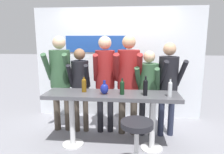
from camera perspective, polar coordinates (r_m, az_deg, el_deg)
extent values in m
plane|color=gray|center=(3.57, -0.13, -19.27)|extent=(40.00, 40.00, 0.00)
cube|color=silver|center=(4.54, 1.67, 3.80)|extent=(3.75, 0.10, 2.47)
cube|color=#1E479E|center=(4.50, -4.66, 9.39)|extent=(1.36, 0.02, 0.36)
cube|color=#4C4C51|center=(3.21, -0.14, -5.18)|extent=(2.15, 0.54, 0.06)
cylinder|color=silver|center=(3.49, -11.33, -11.80)|extent=(0.09, 0.09, 0.87)
cylinder|color=silver|center=(3.68, -11.06, -18.27)|extent=(0.36, 0.36, 0.02)
cylinder|color=silver|center=(3.36, 11.50, -12.66)|extent=(0.09, 0.09, 0.87)
cylinder|color=silver|center=(3.57, 11.22, -19.29)|extent=(0.36, 0.36, 0.02)
cylinder|color=silver|center=(2.76, 6.95, -20.00)|extent=(0.06, 0.06, 0.70)
cylinder|color=black|center=(2.60, 7.13, -13.21)|extent=(0.42, 0.42, 0.07)
cylinder|color=#473D33|center=(4.13, -15.48, -8.62)|extent=(0.12, 0.12, 0.89)
cylinder|color=#473D33|center=(4.07, -12.58, -8.77)|extent=(0.12, 0.12, 0.89)
cylinder|color=#335638|center=(3.91, -14.57, 2.33)|extent=(0.41, 0.41, 0.70)
sphere|color=#D6AD89|center=(3.87, -14.91, 9.50)|extent=(0.24, 0.24, 0.24)
cylinder|color=#335638|center=(3.80, -18.00, 2.68)|extent=(0.12, 0.42, 0.54)
cylinder|color=#335638|center=(3.69, -12.61, 2.72)|extent=(0.12, 0.42, 0.54)
cylinder|color=#473D33|center=(4.00, -10.05, -9.85)|extent=(0.10, 0.10, 0.78)
cylinder|color=#473D33|center=(3.97, -7.51, -9.92)|extent=(0.10, 0.10, 0.78)
cylinder|color=black|center=(3.80, -9.08, -0.01)|extent=(0.35, 0.35, 0.62)
sphere|color=brown|center=(3.74, -9.28, 6.45)|extent=(0.21, 0.21, 0.21)
cylinder|color=black|center=(3.67, -11.82, 0.23)|extent=(0.11, 0.37, 0.47)
cylinder|color=black|center=(3.62, -7.10, 0.23)|extent=(0.11, 0.37, 0.47)
cylinder|color=black|center=(3.90, -3.39, -9.42)|extent=(0.11, 0.11, 0.88)
cylinder|color=black|center=(3.90, -0.47, -9.37)|extent=(0.11, 0.11, 0.88)
cylinder|color=maroon|center=(3.70, -2.00, 2.18)|extent=(0.41, 0.41, 0.70)
sphere|color=#D6AD89|center=(3.66, -2.05, 9.76)|extent=(0.24, 0.24, 0.24)
cylinder|color=maroon|center=(3.52, -4.69, 2.54)|extent=(0.15, 0.42, 0.54)
cylinder|color=maroon|center=(3.53, 0.82, 2.60)|extent=(0.15, 0.42, 0.54)
cylinder|color=#473D33|center=(3.84, 2.88, -9.66)|extent=(0.13, 0.13, 0.89)
cylinder|color=#473D33|center=(3.84, 6.21, -9.74)|extent=(0.13, 0.13, 0.89)
cylinder|color=maroon|center=(3.64, 4.73, 2.16)|extent=(0.40, 0.40, 0.71)
sphere|color=tan|center=(3.60, 4.85, 9.93)|extent=(0.24, 0.24, 0.24)
cylinder|color=maroon|center=(3.47, 1.52, 2.62)|extent=(0.10, 0.42, 0.55)
cylinder|color=maroon|center=(3.46, 7.81, 2.50)|extent=(0.10, 0.42, 0.55)
cylinder|color=black|center=(3.84, 8.58, -10.80)|extent=(0.11, 0.11, 0.76)
cylinder|color=black|center=(3.82, 11.46, -11.01)|extent=(0.11, 0.11, 0.76)
cylinder|color=#335638|center=(3.64, 10.36, -0.87)|extent=(0.41, 0.41, 0.60)
sphere|color=#D6AD89|center=(3.58, 10.59, 5.73)|extent=(0.21, 0.21, 0.21)
cylinder|color=#335638|center=(3.51, 7.44, -0.50)|extent=(0.15, 0.37, 0.47)
cylinder|color=#335638|center=(3.47, 12.81, -0.79)|extent=(0.15, 0.37, 0.47)
cylinder|color=#23283D|center=(3.86, 13.87, -10.34)|extent=(0.11, 0.11, 0.83)
cylinder|color=#23283D|center=(3.93, 16.52, -10.12)|extent=(0.11, 0.11, 0.83)
cylinder|color=black|center=(3.70, 15.77, 0.59)|extent=(0.41, 0.41, 0.66)
sphere|color=tan|center=(3.65, 16.14, 7.68)|extent=(0.22, 0.22, 0.22)
cylinder|color=black|center=(3.49, 14.26, 0.85)|extent=(0.16, 0.40, 0.50)
cylinder|color=black|center=(3.61, 19.15, 0.92)|extent=(0.16, 0.40, 0.50)
cylinder|color=black|center=(3.10, 9.51, -3.28)|extent=(0.07, 0.07, 0.21)
sphere|color=black|center=(3.08, 9.58, -1.35)|extent=(0.07, 0.07, 0.07)
cylinder|color=black|center=(3.07, 9.60, -0.66)|extent=(0.03, 0.03, 0.08)
cylinder|color=black|center=(3.06, 9.62, 0.18)|extent=(0.03, 0.03, 0.02)
cylinder|color=brown|center=(3.30, -7.99, -2.67)|extent=(0.08, 0.08, 0.18)
sphere|color=brown|center=(3.28, -8.03, -1.10)|extent=(0.08, 0.08, 0.08)
cylinder|color=brown|center=(3.27, -8.04, -0.54)|extent=(0.03, 0.03, 0.06)
cylinder|color=black|center=(3.27, -8.06, 0.13)|extent=(0.03, 0.03, 0.01)
cylinder|color=#B7BCC1|center=(3.11, 16.21, -3.64)|extent=(0.06, 0.06, 0.20)
sphere|color=#B7BCC1|center=(3.09, 16.31, -1.81)|extent=(0.06, 0.06, 0.06)
cylinder|color=#B7BCC1|center=(3.08, 16.34, -1.16)|extent=(0.02, 0.02, 0.07)
cylinder|color=black|center=(3.07, 16.39, -0.38)|extent=(0.03, 0.03, 0.01)
cylinder|color=black|center=(3.12, 2.92, -3.37)|extent=(0.07, 0.07, 0.18)
sphere|color=black|center=(3.10, 2.94, -1.74)|extent=(0.07, 0.07, 0.07)
cylinder|color=black|center=(3.09, 2.94, -1.16)|extent=(0.03, 0.03, 0.06)
cylinder|color=black|center=(3.09, 2.95, -0.46)|extent=(0.03, 0.03, 0.01)
ellipsoid|color=navy|center=(3.14, -2.20, -3.39)|extent=(0.13, 0.13, 0.17)
cylinder|color=navy|center=(3.12, -2.21, -1.43)|extent=(0.04, 0.04, 0.05)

